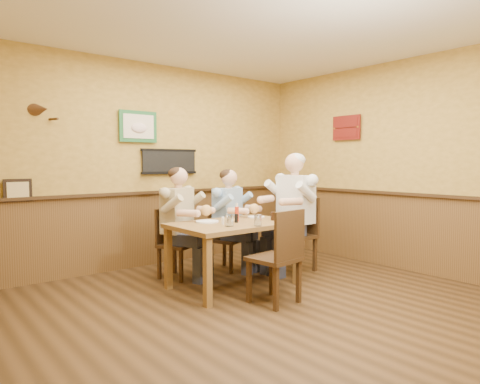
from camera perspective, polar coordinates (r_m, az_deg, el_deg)
The scene contains 17 objects.
room at distance 4.26m, azimuth 4.46°, elevation 7.31°, with size 5.02×5.03×2.81m.
dining_table at distance 4.93m, azimuth -0.82°, elevation -5.12°, with size 1.40×0.90×0.75m.
chair_back_left at distance 5.41m, azimuth -8.33°, elevation -6.78°, with size 0.40×0.40×0.87m, color #3D2813, non-canonical shape.
chair_back_right at distance 5.75m, azimuth -1.67°, elevation -6.19°, with size 0.39×0.39×0.85m, color #3D2813, non-canonical shape.
chair_right_end at distance 5.73m, azimuth 7.40°, elevation -5.59°, with size 0.45×0.45×0.98m, color #3D2813, non-canonical shape.
chair_near_side at distance 4.42m, azimuth 4.55°, elevation -8.51°, with size 0.45×0.45×0.97m, color #3D2813, non-canonical shape.
diner_tan_shirt at distance 5.37m, azimuth -8.35°, elevation -4.83°, with size 0.57×0.57×1.24m, color tan, non-canonical shape.
diner_blue_polo at distance 5.72m, azimuth -1.67°, elevation -4.41°, with size 0.56×0.56×1.21m, color #82A2C3, non-canonical shape.
diner_white_elder at distance 5.70m, azimuth 7.41°, elevation -3.51°, with size 0.64×0.64×1.40m, color silver, non-canonical shape.
water_glass_left at distance 4.61m, azimuth -1.41°, elevation -3.80°, with size 0.09×0.09×0.13m, color silver.
water_glass_mid at distance 4.63m, azimuth 2.41°, elevation -3.79°, with size 0.08×0.08×0.12m, color silver.
cola_tumbler at distance 5.10m, azimuth 4.53°, elevation -3.23°, with size 0.07×0.07×0.10m, color black.
hot_sauce_bottle at distance 4.97m, azimuth -0.43°, elevation -2.84°, with size 0.05×0.05×0.19m, color red.
salt_shaker at distance 4.76m, azimuth -2.31°, elevation -3.83°, with size 0.03×0.03×0.08m, color white.
pepper_shaker at distance 4.89m, azimuth -0.49°, elevation -3.53°, with size 0.04×0.04×0.10m, color black.
plate_far_left at distance 4.94m, azimuth -4.40°, elevation -3.94°, with size 0.26×0.26×0.02m, color white.
plate_far_right at distance 5.35m, azimuth 2.16°, elevation -3.33°, with size 0.21×0.21×0.01m, color silver.
Camera 1 is at (-2.79, -2.91, 1.44)m, focal length 32.00 mm.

